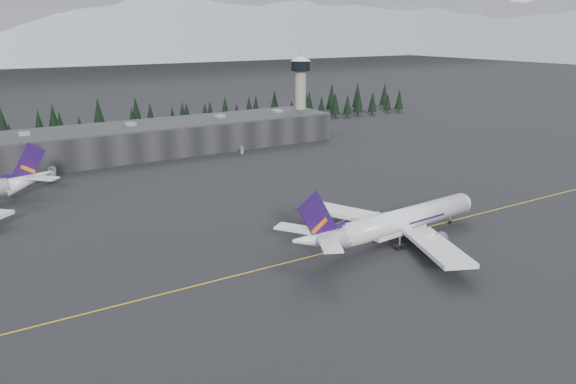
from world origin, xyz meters
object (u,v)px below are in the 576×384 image
terminal (155,138)px  control_tower (301,87)px  gse_vehicle_a (53,180)px  gse_vehicle_b (242,153)px  jet_main (391,223)px

terminal → control_tower: (75.00, 3.00, 17.11)m
gse_vehicle_a → gse_vehicle_b: 75.46m
control_tower → gse_vehicle_b: control_tower is taller
terminal → gse_vehicle_b: bearing=-36.8°
terminal → jet_main: (14.20, -130.09, -1.32)m
jet_main → gse_vehicle_b: (15.20, 108.07, -4.28)m
jet_main → gse_vehicle_b: bearing=78.1°
terminal → jet_main: size_ratio=2.66×
control_tower → terminal: bearing=-177.7°
control_tower → jet_main: control_tower is taller
jet_main → gse_vehicle_b: 109.22m
gse_vehicle_a → gse_vehicle_b: bearing=-3.0°
jet_main → control_tower: bearing=61.5°
control_tower → gse_vehicle_a: control_tower is taller
gse_vehicle_b → gse_vehicle_a: bearing=-87.8°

